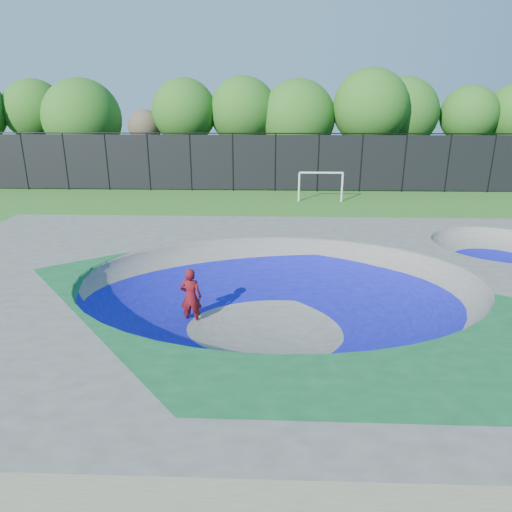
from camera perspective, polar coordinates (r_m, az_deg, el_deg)
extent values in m
plane|color=#2A651C|center=(13.00, 2.83, -8.88)|extent=(120.00, 120.00, 0.00)
cube|color=gray|center=(12.67, 2.88, -5.87)|extent=(22.00, 14.00, 1.50)
imported|color=red|center=(12.92, -8.16, -5.09)|extent=(0.63, 0.43, 1.69)
cube|color=black|center=(13.26, -8.00, -8.33)|extent=(0.81, 0.35, 0.05)
cylinder|color=white|center=(29.48, 5.41, 8.58)|extent=(0.12, 0.12, 1.82)
cylinder|color=white|center=(29.77, 10.71, 8.44)|extent=(0.12, 0.12, 1.82)
cylinder|color=white|center=(29.45, 8.15, 10.26)|extent=(2.73, 0.12, 0.12)
cylinder|color=black|center=(37.28, -26.96, 10.47)|extent=(0.09, 0.09, 4.00)
cylinder|color=black|center=(35.95, -22.69, 10.81)|extent=(0.09, 0.09, 4.00)
cylinder|color=black|center=(34.82, -18.11, 11.11)|extent=(0.09, 0.09, 4.00)
cylinder|color=black|center=(33.93, -13.25, 11.35)|extent=(0.09, 0.09, 4.00)
cylinder|color=black|center=(33.28, -8.16, 11.52)|extent=(0.09, 0.09, 4.00)
cylinder|color=black|center=(32.89, -2.90, 11.59)|extent=(0.09, 0.09, 4.00)
cylinder|color=black|center=(32.78, 2.44, 11.58)|extent=(0.09, 0.09, 4.00)
cylinder|color=black|center=(32.93, 7.78, 11.46)|extent=(0.09, 0.09, 4.00)
cylinder|color=black|center=(33.36, 13.01, 11.25)|extent=(0.09, 0.09, 4.00)
cylinder|color=black|center=(34.05, 18.06, 10.96)|extent=(0.09, 0.09, 4.00)
cylinder|color=black|center=(34.98, 22.87, 10.61)|extent=(0.09, 0.09, 4.00)
cylinder|color=black|center=(36.14, 27.39, 10.22)|extent=(0.09, 0.09, 4.00)
cube|color=black|center=(32.78, 2.44, 11.58)|extent=(48.00, 0.03, 3.80)
cylinder|color=black|center=(32.59, 2.49, 15.07)|extent=(48.00, 0.08, 0.08)
cylinder|color=#4C3826|center=(43.44, -25.24, 11.29)|extent=(0.44, 0.44, 3.54)
sphere|color=#266119|center=(43.24, -25.92, 16.04)|extent=(4.97, 4.97, 4.97)
cylinder|color=#4C3826|center=(39.62, -20.30, 10.68)|extent=(0.44, 0.44, 2.63)
sphere|color=#266119|center=(39.36, -20.89, 15.79)|extent=(5.98, 5.98, 5.98)
cylinder|color=#4C3826|center=(38.35, -13.40, 11.48)|extent=(0.44, 0.44, 3.14)
sphere|color=brown|center=(38.14, -13.71, 15.46)|extent=(2.60, 2.60, 2.60)
cylinder|color=#4C3826|center=(37.79, -8.67, 11.94)|extent=(0.44, 0.44, 3.51)
sphere|color=#266119|center=(37.55, -8.95, 17.44)|extent=(4.98, 4.98, 4.98)
cylinder|color=#4C3826|center=(37.70, -1.57, 12.04)|extent=(0.44, 0.44, 3.40)
sphere|color=#266119|center=(37.46, -1.62, 17.64)|extent=(5.28, 5.28, 5.28)
cylinder|color=#4C3826|center=(37.57, 5.06, 11.40)|extent=(0.44, 0.44, 2.67)
sphere|color=#266119|center=(37.30, 5.22, 16.80)|extent=(5.87, 5.87, 5.87)
cylinder|color=#4C3826|center=(37.62, 13.63, 11.64)|extent=(0.44, 0.44, 3.54)
sphere|color=#266119|center=(37.38, 14.10, 17.58)|extent=(5.70, 5.70, 5.70)
cylinder|color=#4C3826|center=(40.33, 17.35, 11.44)|extent=(0.44, 0.44, 3.09)
sphere|color=#266119|center=(40.09, 17.87, 16.61)|extent=(5.62, 5.62, 5.62)
cylinder|color=#4C3826|center=(41.63, 24.44, 11.09)|extent=(0.44, 0.44, 3.46)
sphere|color=#266119|center=(41.42, 25.09, 15.73)|extent=(4.46, 4.46, 4.46)
cylinder|color=#4C3826|center=(43.43, 28.93, 10.63)|extent=(0.44, 0.44, 3.36)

